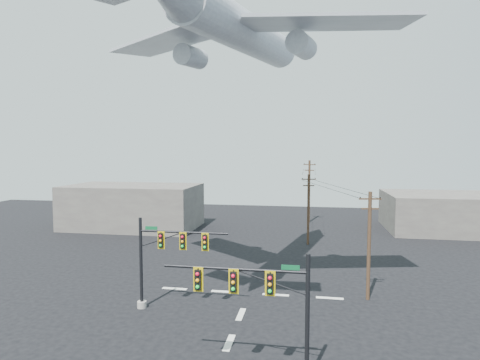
% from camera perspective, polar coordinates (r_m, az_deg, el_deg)
% --- Properties ---
extents(lane_markings, '(14.00, 21.20, 0.01)m').
position_cam_1_polar(lane_markings, '(25.79, -0.94, -20.82)').
color(lane_markings, silver).
rests_on(lane_markings, ground).
extents(signal_mast_near, '(7.22, 0.68, 6.22)m').
position_cam_1_polar(signal_mast_near, '(19.76, 4.14, -17.70)').
color(signal_mast_near, gray).
rests_on(signal_mast_near, ground).
extents(signal_mast_far, '(6.46, 0.70, 6.33)m').
position_cam_1_polar(signal_mast_far, '(28.30, -11.02, -10.86)').
color(signal_mast_far, gray).
rests_on(signal_mast_far, ground).
extents(utility_pole_a, '(1.59, 0.34, 7.96)m').
position_cam_1_polar(utility_pole_a, '(30.90, 17.88, -8.60)').
color(utility_pole_a, '#462D1E').
rests_on(utility_pole_a, ground).
extents(utility_pole_b, '(1.65, 0.29, 8.13)m').
position_cam_1_polar(utility_pole_b, '(46.91, 9.70, -3.95)').
color(utility_pole_b, '#462D1E').
rests_on(utility_pole_b, ground).
extents(utility_pole_c, '(1.82, 0.84, 9.36)m').
position_cam_1_polar(utility_pole_c, '(61.18, 9.81, -1.41)').
color(utility_pole_c, '#462D1E').
rests_on(utility_pole_c, ground).
extents(power_lines, '(5.86, 31.06, 0.67)m').
position_cam_1_polar(power_lines, '(45.35, 11.28, 0.20)').
color(power_lines, black).
extents(airliner, '(23.98, 25.67, 6.95)m').
position_cam_1_polar(airliner, '(31.65, 0.69, 20.09)').
color(airliner, silver).
extents(building_left, '(18.00, 10.00, 6.00)m').
position_cam_1_polar(building_left, '(58.50, -14.98, -3.63)').
color(building_left, '#68645C').
rests_on(building_left, ground).
extents(building_right, '(14.00, 12.00, 5.00)m').
position_cam_1_polar(building_right, '(60.84, 26.58, -4.12)').
color(building_right, '#68645C').
rests_on(building_right, ground).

